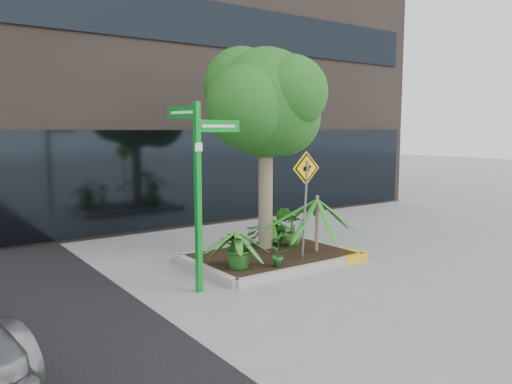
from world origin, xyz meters
TOP-DOWN VIEW (x-y plane):
  - ground at (0.00, 0.00)m, footprint 80.00×80.00m
  - planter at (0.23, 0.27)m, footprint 3.35×2.36m
  - tree at (0.43, 0.85)m, footprint 2.98×2.64m
  - palm_front at (1.12, -0.06)m, footprint 1.34×1.34m
  - palm_left at (-0.97, -0.16)m, footprint 0.82×0.82m
  - palm_back at (0.78, 1.12)m, footprint 0.70×0.70m
  - shrub_a at (-0.93, -0.18)m, footprint 0.92×0.92m
  - shrub_b at (1.01, 0.60)m, footprint 0.58×0.58m
  - shrub_c at (-0.29, -0.53)m, footprint 0.43×0.43m
  - shrub_d at (1.02, 1.03)m, footprint 0.63×0.63m
  - street_sign_post at (-1.94, -0.51)m, footprint 0.96×0.93m
  - cattle_sign at (0.48, -0.41)m, footprint 0.66×0.17m

SIDE VIEW (x-z plane):
  - ground at x=0.00m, z-range 0.00..0.00m
  - planter at x=0.23m, z-range 0.03..0.18m
  - shrub_c at x=-0.29m, z-range 0.15..0.84m
  - shrub_b at x=1.01m, z-range 0.15..0.89m
  - shrub_a at x=-0.93m, z-range 0.15..0.97m
  - shrub_d at x=1.02m, z-range 0.15..0.97m
  - palm_back at x=0.78m, z-range 0.34..1.12m
  - palm_left at x=-0.97m, z-range 0.37..1.29m
  - palm_front at x=1.12m, z-range 0.52..2.01m
  - cattle_sign at x=0.48m, z-range 0.53..2.67m
  - street_sign_post at x=-1.94m, z-range 0.37..3.54m
  - tree at x=0.43m, z-range 1.03..5.50m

